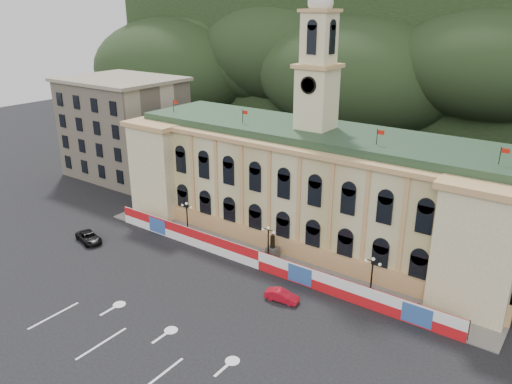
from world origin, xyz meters
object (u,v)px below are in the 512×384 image
Objects in this scene: red_sedan at (282,296)px; black_suv at (89,237)px; lamp_center at (268,241)px; statue at (272,252)px.

red_sedan is 0.76× the size of black_suv.
lamp_center is 0.96× the size of black_suv.
statue reaches higher than red_sedan.
statue reaches higher than black_suv.
black_suv is at bearing 88.48° from red_sedan.
red_sedan is 30.20m from black_suv.
black_suv is (-30.01, -3.33, 0.05)m from red_sedan.
lamp_center reaches higher than red_sedan.
black_suv is (-23.78, -10.65, -0.50)m from statue.
lamp_center reaches higher than black_suv.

